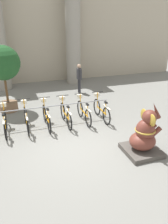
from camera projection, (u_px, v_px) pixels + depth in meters
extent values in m
plane|color=slate|center=(76.00, 148.00, 6.92)|extent=(60.00, 60.00, 0.00)
cube|color=#B2A893|center=(35.00, 33.00, 13.27)|extent=(20.00, 0.20, 6.00)
cylinder|color=gray|center=(73.00, 42.00, 13.21)|extent=(0.89, 0.89, 5.00)
cylinder|color=gray|center=(105.00, 108.00, 9.03)|extent=(0.05, 0.05, 0.75)
cylinder|color=gray|center=(35.00, 108.00, 8.06)|extent=(5.76, 0.04, 0.04)
torus|color=black|center=(5.00, 118.00, 8.16)|extent=(0.05, 0.70, 0.70)
torus|color=black|center=(5.00, 130.00, 7.29)|extent=(0.05, 0.70, 0.70)
cube|color=orange|center=(5.00, 123.00, 7.71)|extent=(0.04, 0.90, 0.04)
cube|color=silver|center=(4.00, 120.00, 7.15)|extent=(0.06, 0.58, 0.03)
cylinder|color=orange|center=(4.00, 122.00, 7.28)|extent=(0.03, 0.03, 0.50)
cube|color=black|center=(3.00, 115.00, 7.17)|extent=(0.08, 0.18, 0.04)
cylinder|color=orange|center=(4.00, 111.00, 8.00)|extent=(0.03, 0.03, 0.68)
cylinder|color=black|center=(3.00, 102.00, 7.87)|extent=(0.48, 0.03, 0.03)
cube|color=silver|center=(3.00, 105.00, 8.01)|extent=(0.20, 0.16, 0.14)
torus|color=black|center=(25.00, 115.00, 8.44)|extent=(0.05, 0.70, 0.70)
torus|color=black|center=(28.00, 126.00, 7.56)|extent=(0.05, 0.70, 0.70)
cube|color=orange|center=(26.00, 119.00, 7.98)|extent=(0.04, 0.90, 0.04)
cube|color=silver|center=(27.00, 117.00, 7.42)|extent=(0.06, 0.58, 0.03)
cylinder|color=orange|center=(27.00, 119.00, 7.55)|extent=(0.03, 0.03, 0.50)
cube|color=black|center=(26.00, 111.00, 7.44)|extent=(0.08, 0.18, 0.04)
cylinder|color=orange|center=(25.00, 108.00, 8.27)|extent=(0.03, 0.03, 0.68)
cylinder|color=black|center=(24.00, 99.00, 8.14)|extent=(0.48, 0.03, 0.03)
cube|color=silver|center=(24.00, 102.00, 8.28)|extent=(0.20, 0.16, 0.14)
torus|color=black|center=(45.00, 113.00, 8.61)|extent=(0.05, 0.70, 0.70)
torus|color=black|center=(49.00, 124.00, 7.73)|extent=(0.05, 0.70, 0.70)
cube|color=orange|center=(47.00, 117.00, 8.15)|extent=(0.04, 0.90, 0.04)
cube|color=silver|center=(48.00, 115.00, 7.59)|extent=(0.06, 0.58, 0.03)
cylinder|color=orange|center=(48.00, 116.00, 7.72)|extent=(0.03, 0.03, 0.50)
cube|color=black|center=(48.00, 109.00, 7.62)|extent=(0.08, 0.18, 0.04)
cylinder|color=orange|center=(44.00, 106.00, 8.44)|extent=(0.03, 0.03, 0.68)
cylinder|color=black|center=(44.00, 97.00, 8.31)|extent=(0.48, 0.03, 0.03)
cube|color=silver|center=(43.00, 100.00, 8.45)|extent=(0.20, 0.16, 0.14)
torus|color=black|center=(63.00, 111.00, 8.82)|extent=(0.05, 0.70, 0.70)
torus|color=black|center=(69.00, 121.00, 7.94)|extent=(0.05, 0.70, 0.70)
cube|color=orange|center=(66.00, 115.00, 8.36)|extent=(0.04, 0.90, 0.04)
cube|color=silver|center=(69.00, 112.00, 7.80)|extent=(0.06, 0.58, 0.03)
cylinder|color=orange|center=(68.00, 114.00, 7.93)|extent=(0.03, 0.03, 0.50)
cube|color=black|center=(68.00, 107.00, 7.83)|extent=(0.08, 0.18, 0.04)
cylinder|color=orange|center=(63.00, 104.00, 8.65)|extent=(0.03, 0.03, 0.68)
cylinder|color=black|center=(62.00, 96.00, 8.52)|extent=(0.48, 0.03, 0.03)
cube|color=silver|center=(62.00, 98.00, 8.66)|extent=(0.20, 0.16, 0.14)
torus|color=black|center=(80.00, 109.00, 9.05)|extent=(0.05, 0.70, 0.70)
torus|color=black|center=(88.00, 118.00, 8.17)|extent=(0.05, 0.70, 0.70)
cube|color=orange|center=(84.00, 112.00, 8.59)|extent=(0.04, 0.90, 0.04)
cube|color=silver|center=(88.00, 109.00, 8.03)|extent=(0.06, 0.58, 0.03)
cylinder|color=orange|center=(87.00, 111.00, 8.16)|extent=(0.03, 0.03, 0.50)
cube|color=black|center=(87.00, 104.00, 8.05)|extent=(0.08, 0.18, 0.04)
cylinder|color=orange|center=(80.00, 102.00, 8.88)|extent=(0.03, 0.03, 0.68)
cylinder|color=black|center=(80.00, 94.00, 8.75)|extent=(0.48, 0.03, 0.03)
cube|color=silver|center=(80.00, 96.00, 8.89)|extent=(0.20, 0.16, 0.14)
torus|color=black|center=(97.00, 107.00, 9.24)|extent=(0.05, 0.70, 0.70)
torus|color=black|center=(106.00, 116.00, 8.37)|extent=(0.05, 0.70, 0.70)
cube|color=orange|center=(101.00, 110.00, 8.78)|extent=(0.04, 0.90, 0.04)
cube|color=silver|center=(107.00, 107.00, 8.22)|extent=(0.06, 0.58, 0.03)
cylinder|color=orange|center=(106.00, 109.00, 8.35)|extent=(0.03, 0.03, 0.50)
cube|color=black|center=(106.00, 102.00, 8.25)|extent=(0.08, 0.18, 0.04)
cylinder|color=orange|center=(97.00, 100.00, 9.07)|extent=(0.03, 0.03, 0.68)
cylinder|color=black|center=(98.00, 92.00, 8.94)|extent=(0.48, 0.03, 0.03)
cube|color=silver|center=(97.00, 95.00, 9.08)|extent=(0.20, 0.16, 0.14)
cube|color=#4C4742|center=(141.00, 150.00, 6.67)|extent=(1.05, 1.05, 0.15)
ellipsoid|color=brown|center=(142.00, 141.00, 6.54)|extent=(0.81, 0.71, 0.52)
ellipsoid|color=brown|center=(145.00, 130.00, 6.41)|extent=(0.57, 0.52, 0.67)
sphere|color=brown|center=(150.00, 117.00, 6.28)|extent=(0.43, 0.43, 0.43)
ellipsoid|color=#B79333|center=(144.00, 115.00, 6.45)|extent=(0.08, 0.31, 0.36)
ellipsoid|color=#B79333|center=(152.00, 120.00, 6.08)|extent=(0.08, 0.31, 0.36)
cone|color=brown|center=(156.00, 110.00, 6.26)|extent=(0.37, 0.15, 0.54)
cylinder|color=brown|center=(150.00, 129.00, 6.62)|extent=(0.42, 0.14, 0.38)
cylinder|color=brown|center=(155.00, 133.00, 6.41)|extent=(0.42, 0.14, 0.38)
torus|color=#B79333|center=(145.00, 130.00, 6.41)|extent=(0.60, 0.60, 0.05)
cylinder|color=#28282D|center=(79.00, 86.00, 12.12)|extent=(0.11, 0.11, 0.78)
cylinder|color=#28282D|center=(80.00, 86.00, 11.97)|extent=(0.11, 0.11, 0.78)
cube|color=#333338|center=(79.00, 74.00, 11.78)|extent=(0.20, 0.32, 0.58)
sphere|color=tan|center=(79.00, 66.00, 11.62)|extent=(0.21, 0.21, 0.21)
cylinder|color=#333338|center=(78.00, 73.00, 11.95)|extent=(0.07, 0.07, 0.52)
cylinder|color=#333338|center=(80.00, 74.00, 11.60)|extent=(0.07, 0.07, 0.52)
cylinder|color=brown|center=(9.00, 106.00, 9.72)|extent=(0.79, 0.79, 0.39)
cylinder|color=brown|center=(6.00, 90.00, 9.42)|extent=(0.10, 0.10, 1.16)
sphere|color=#1E4C23|center=(2.00, 63.00, 8.97)|extent=(1.44, 1.44, 1.44)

